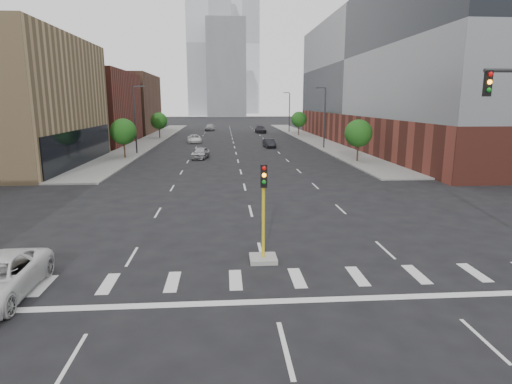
{
  "coord_description": "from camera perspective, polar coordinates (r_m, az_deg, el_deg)",
  "views": [
    {
      "loc": [
        -1.69,
        -9.06,
        7.0
      ],
      "look_at": [
        -0.09,
        12.14,
        2.5
      ],
      "focal_mm": 30.0,
      "sensor_mm": 36.0,
      "label": 1
    }
  ],
  "objects": [
    {
      "name": "tower_left",
      "position": [
        230.85,
        -6.19,
        18.86
      ],
      "size": [
        22.0,
        22.0,
        70.0
      ],
      "primitive_type": "cube",
      "color": "#B2B7BC",
      "rests_on": "ground"
    },
    {
      "name": "tree_left_near",
      "position": [
        55.56,
        -17.28,
        7.7
      ],
      "size": [
        3.2,
        3.2,
        4.85
      ],
      "color": "#382619",
      "rests_on": "ground"
    },
    {
      "name": "streetlight_right_b",
      "position": [
        100.22,
        4.42,
        10.79
      ],
      "size": [
        1.6,
        0.22,
        9.07
      ],
      "color": "#2D2D30",
      "rests_on": "ground"
    },
    {
      "name": "car_distant",
      "position": [
        107.0,
        -6.14,
        8.6
      ],
      "size": [
        2.5,
        5.21,
        1.72
      ],
      "primitive_type": "imported",
      "rotation": [
        0.0,
        0.0,
        -0.09
      ],
      "color": "#9D9DA1",
      "rests_on": "ground"
    },
    {
      "name": "building_right_main",
      "position": [
        75.88,
        20.62,
        14.24
      ],
      "size": [
        24.0,
        70.0,
        22.0
      ],
      "color": "brown",
      "rests_on": "ground"
    },
    {
      "name": "median_traffic_signal",
      "position": [
        19.08,
        0.98,
        -6.47
      ],
      "size": [
        1.2,
        1.2,
        4.4
      ],
      "color": "#999993",
      "rests_on": "ground"
    },
    {
      "name": "car_deep_right",
      "position": [
        98.86,
        0.6,
        8.36
      ],
      "size": [
        2.46,
        5.6,
        1.6
      ],
      "primitive_type": "imported",
      "rotation": [
        0.0,
        0.0,
        0.04
      ],
      "color": "black",
      "rests_on": "ground"
    },
    {
      "name": "tree_right_far",
      "position": [
        90.5,
        5.75,
        9.61
      ],
      "size": [
        3.2,
        3.2,
        4.85
      ],
      "color": "#382619",
      "rests_on": "ground"
    },
    {
      "name": "car_near_left",
      "position": [
        54.1,
        -7.39,
        5.19
      ],
      "size": [
        2.38,
        4.44,
        1.44
      ],
      "primitive_type": "imported",
      "rotation": [
        0.0,
        0.0,
        -0.17
      ],
      "color": "#A5A6AA",
      "rests_on": "ground"
    },
    {
      "name": "building_left_far_b",
      "position": [
        104.3,
        -19.01,
        11.05
      ],
      "size": [
        20.0,
        24.0,
        13.0
      ],
      "primitive_type": "cube",
      "color": "brown",
      "rests_on": "ground"
    },
    {
      "name": "car_far_left",
      "position": [
        75.44,
        -8.2,
        7.03
      ],
      "size": [
        2.84,
        5.16,
        1.37
      ],
      "primitive_type": "imported",
      "rotation": [
        0.0,
        0.0,
        0.12
      ],
      "color": "white",
      "rests_on": "ground"
    },
    {
      "name": "sidewalk_left_far",
      "position": [
        84.4,
        -13.48,
        6.92
      ],
      "size": [
        5.0,
        92.0,
        0.15
      ],
      "primitive_type": "cube",
      "color": "gray",
      "rests_on": "ground"
    },
    {
      "name": "streetlight_left",
      "position": [
        60.24,
        -15.77,
        9.62
      ],
      "size": [
        1.6,
        0.22,
        9.07
      ],
      "color": "#2D2D30",
      "rests_on": "ground"
    },
    {
      "name": "tree_right_near",
      "position": [
        51.63,
        13.5,
        7.62
      ],
      "size": [
        3.2,
        3.2,
        4.85
      ],
      "color": "#382619",
      "rests_on": "ground"
    },
    {
      "name": "sidewalk_right_far",
      "position": [
        85.0,
        7.07,
        7.19
      ],
      "size": [
        5.0,
        92.0,
        0.15
      ],
      "primitive_type": "cube",
      "color": "gray",
      "rests_on": "ground"
    },
    {
      "name": "building_left_far_a",
      "position": [
        79.38,
        -23.7,
        10.25
      ],
      "size": [
        20.0,
        22.0,
        12.0
      ],
      "primitive_type": "cube",
      "color": "brown",
      "rests_on": "ground"
    },
    {
      "name": "car_mid_right",
      "position": [
        66.94,
        1.78,
        6.52
      ],
      "size": [
        1.82,
        4.19,
        1.34
      ],
      "primitive_type": "imported",
      "rotation": [
        0.0,
        0.0,
        0.1
      ],
      "color": "black",
      "rests_on": "ground"
    },
    {
      "name": "streetlight_right_a",
      "position": [
        65.84,
        9.08,
        10.08
      ],
      "size": [
        1.6,
        0.22,
        9.07
      ],
      "color": "#2D2D30",
      "rests_on": "ground"
    },
    {
      "name": "tower_mid",
      "position": [
        209.6,
        -4.0,
        16.03
      ],
      "size": [
        18.0,
        18.0,
        44.0
      ],
      "primitive_type": "cube",
      "color": "slate",
      "rests_on": "ground"
    },
    {
      "name": "tower_right",
      "position": [
        271.32,
        -1.92,
        18.94
      ],
      "size": [
        20.0,
        20.0,
        80.0
      ],
      "primitive_type": "cube",
      "color": "#B2B7BC",
      "rests_on": "ground"
    },
    {
      "name": "tree_left_far",
      "position": [
        85.03,
        -12.81,
        9.23
      ],
      "size": [
        3.2,
        3.2,
        4.85
      ],
      "color": "#382619",
      "rests_on": "ground"
    }
  ]
}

